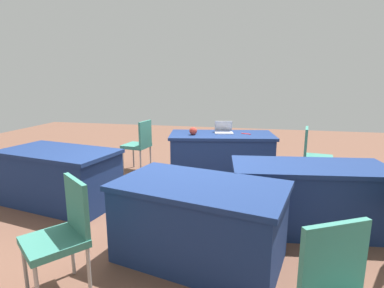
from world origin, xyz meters
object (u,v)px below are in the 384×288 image
Objects in this scene: laptop_silver at (224,131)px; yarn_ball at (193,131)px; chair_near_front at (314,154)px; scissors_red at (246,134)px; table_back_left at (308,197)px; table_foreground at (221,155)px; table_mid_left at (199,221)px; chair_back_row at (63,230)px; chair_by_pillar at (140,142)px; table_mid_right at (60,177)px.

laptop_silver is 2.73× the size of yarn_ball.
chair_near_front is 1.56m from laptop_silver.
yarn_ball is 0.94m from scissors_red.
table_foreground is at bearing -55.75° from table_back_left.
table_mid_left is at bearing 92.43° from table_foreground.
table_back_left is at bearing -105.75° from chair_back_row.
laptop_silver is at bearing -161.97° from scissors_red.
chair_near_front reaches higher than chair_by_pillar.
yarn_ball is (0.48, 0.20, 0.45)m from table_foreground.
scissors_red is (-1.29, -3.43, 0.24)m from chair_back_row.
table_foreground is 1.12× the size of table_mid_left.
laptop_silver is at bearing -147.96° from yarn_ball.
chair_by_pillar is 2.64× the size of laptop_silver.
scissors_red is (-0.31, -2.74, 0.39)m from table_mid_left.
yarn_ball is 0.75× the size of scissors_red.
table_back_left is (-1.11, -0.87, 0.00)m from table_mid_left.
table_foreground is at bearing -79.42° from chair_by_pillar.
yarn_ball reaches higher than table_foreground.
table_mid_right is at bearing 44.87° from yarn_ball.
chair_back_row is 3.59m from laptop_silver.
table_foreground is 5.31× the size of laptop_silver.
chair_near_front reaches higher than yarn_ball.
table_mid_right is 1.77× the size of chair_near_front.
table_mid_right is 3.83m from chair_near_front.
yarn_ball reaches higher than table_mid_right.
chair_by_pillar reaches higher than table_foreground.
table_mid_left and table_back_left have the same top height.
table_back_left is 2.07m from scissors_red.
table_back_left is 1.88× the size of chair_near_front.
chair_back_row is at bearing 35.01° from table_mid_left.
chair_by_pillar is (1.53, 0.06, 0.17)m from table_foreground.
yarn_ball is at bearing -135.13° from table_mid_right.
table_mid_left is at bearing -22.13° from chair_near_front.
laptop_silver reaches higher than table_back_left.
table_mid_right is 3.26m from table_back_left.
table_mid_right is 1.78× the size of chair_by_pillar.
chair_back_row is at bearing -88.11° from scissors_red.
table_foreground is 2.69m from table_mid_right.
table_mid_left is at bearing -139.41° from chair_by_pillar.
yarn_ball reaches higher than table_back_left.
chair_near_front reaches higher than table_mid_right.
chair_near_front is at bearing 2.73° from scissors_red.
chair_near_front reaches higher than table_back_left.
table_mid_left is 1.21m from chair_back_row.
table_mid_left is 1.85× the size of chair_back_row.
chair_back_row is 2.57× the size of laptop_silver.
chair_back_row is (-0.67, 3.29, -0.02)m from chair_by_pillar.
table_foreground is at bearing -87.57° from table_mid_left.
laptop_silver reaches higher than chair_by_pillar.
scissors_red reaches higher than table_back_left.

